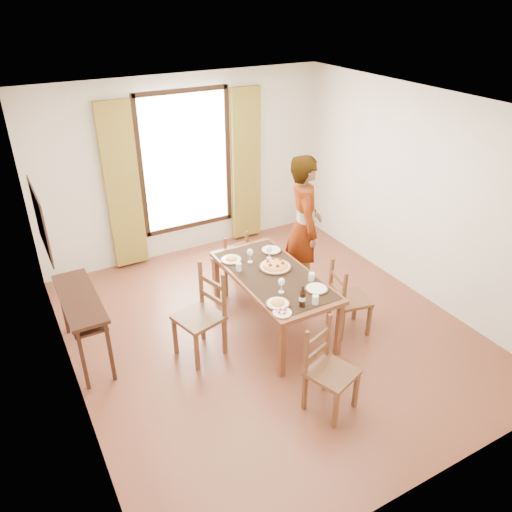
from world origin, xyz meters
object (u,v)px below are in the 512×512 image
man (304,227)px  pasta_platter (275,264)px  console_table (80,305)px  dining_table (273,279)px

man → pasta_platter: man is taller
console_table → pasta_platter: (2.22, -0.43, 0.12)m
man → pasta_platter: bearing=142.6°
pasta_platter → console_table: bearing=169.0°
pasta_platter → dining_table: bearing=-128.0°
console_table → dining_table: bearing=-14.6°
console_table → man: bearing=-0.5°
dining_table → man: 0.98m
console_table → pasta_platter: pasta_platter is taller
pasta_platter → man: bearing=31.0°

